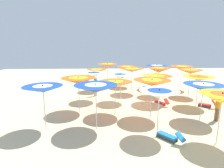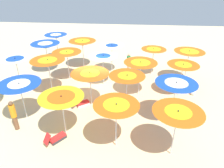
% 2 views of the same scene
% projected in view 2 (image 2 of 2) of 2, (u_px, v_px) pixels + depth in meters
% --- Properties ---
extents(ground, '(42.72, 42.72, 0.04)m').
position_uv_depth(ground, '(95.00, 93.00, 14.60)').
color(ground, beige).
extents(beach_umbrella_1, '(2.28, 2.28, 2.31)m').
position_uv_depth(beach_umbrella_1, '(20.00, 87.00, 11.06)').
color(beach_umbrella_1, silver).
rests_on(beach_umbrella_1, ground).
extents(beach_umbrella_2, '(2.17, 2.17, 2.31)m').
position_uv_depth(beach_umbrella_2, '(61.00, 99.00, 9.91)').
color(beach_umbrella_2, silver).
rests_on(beach_umbrella_2, ground).
extents(beach_umbrella_3, '(2.05, 2.05, 2.45)m').
position_uv_depth(beach_umbrella_3, '(116.00, 108.00, 9.10)').
color(beach_umbrella_3, silver).
rests_on(beach_umbrella_3, ground).
extents(beach_umbrella_4, '(2.14, 2.14, 2.46)m').
position_uv_depth(beach_umbrella_4, '(178.00, 115.00, 8.63)').
color(beach_umbrella_4, silver).
rests_on(beach_umbrella_4, ground).
extents(beach_umbrella_5, '(1.90, 1.90, 2.43)m').
position_uv_depth(beach_umbrella_5, '(16.00, 61.00, 13.91)').
color(beach_umbrella_5, silver).
rests_on(beach_umbrella_5, ground).
extents(beach_umbrella_6, '(2.24, 2.24, 2.50)m').
position_uv_depth(beach_umbrella_6, '(48.00, 63.00, 13.48)').
color(beach_umbrella_6, silver).
rests_on(beach_umbrella_6, ground).
extents(beach_umbrella_7, '(2.30, 2.30, 2.24)m').
position_uv_depth(beach_umbrella_7, '(90.00, 75.00, 12.33)').
color(beach_umbrella_7, silver).
rests_on(beach_umbrella_7, ground).
extents(beach_umbrella_8, '(1.99, 1.99, 2.56)m').
position_uv_depth(beach_umbrella_8, '(127.00, 79.00, 11.35)').
color(beach_umbrella_8, silver).
rests_on(beach_umbrella_8, ground).
extents(beach_umbrella_9, '(2.17, 2.17, 2.51)m').
position_uv_depth(beach_umbrella_9, '(176.00, 86.00, 10.73)').
color(beach_umbrella_9, silver).
rests_on(beach_umbrella_9, ground).
extents(beach_umbrella_10, '(2.27, 2.27, 2.53)m').
position_uv_depth(beach_umbrella_10, '(46.00, 46.00, 16.48)').
color(beach_umbrella_10, silver).
rests_on(beach_umbrella_10, ground).
extents(beach_umbrella_11, '(2.16, 2.16, 2.29)m').
position_uv_depth(beach_umbrella_11, '(67.00, 54.00, 15.44)').
color(beach_umbrella_11, silver).
rests_on(beach_umbrella_11, ground).
extents(beach_umbrella_12, '(2.01, 2.01, 2.31)m').
position_uv_depth(beach_umbrella_12, '(103.00, 58.00, 14.68)').
color(beach_umbrella_12, silver).
rests_on(beach_umbrella_12, ground).
extents(beach_umbrella_13, '(2.16, 2.16, 2.42)m').
position_uv_depth(beach_umbrella_13, '(140.00, 65.00, 13.33)').
color(beach_umbrella_13, silver).
rests_on(beach_umbrella_13, ground).
extents(beach_umbrella_14, '(2.02, 2.02, 2.30)m').
position_uv_depth(beach_umbrella_14, '(183.00, 67.00, 13.34)').
color(beach_umbrella_14, silver).
rests_on(beach_umbrella_14, ground).
extents(beach_umbrella_15, '(2.02, 2.02, 2.51)m').
position_uv_depth(beach_umbrella_15, '(56.00, 36.00, 18.84)').
color(beach_umbrella_15, silver).
rests_on(beach_umbrella_15, ground).
extents(beach_umbrella_16, '(2.27, 2.27, 2.43)m').
position_uv_depth(beach_umbrella_16, '(82.00, 43.00, 17.44)').
color(beach_umbrella_16, silver).
rests_on(beach_umbrella_16, ground).
extents(beach_umbrella_17, '(1.94, 1.94, 2.40)m').
position_uv_depth(beach_umbrella_17, '(112.00, 47.00, 16.48)').
color(beach_umbrella_17, silver).
rests_on(beach_umbrella_17, ground).
extents(beach_umbrella_18, '(1.94, 1.94, 2.22)m').
position_uv_depth(beach_umbrella_18, '(154.00, 51.00, 16.22)').
color(beach_umbrella_18, silver).
rests_on(beach_umbrella_18, ground).
extents(beach_umbrella_19, '(2.17, 2.17, 2.50)m').
position_uv_depth(beach_umbrella_19, '(189.00, 54.00, 14.95)').
color(beach_umbrella_19, silver).
rests_on(beach_umbrella_19, ground).
extents(lounger_0, '(1.23, 0.94, 0.58)m').
position_uv_depth(lounger_0, '(174.00, 80.00, 15.78)').
color(lounger_0, silver).
rests_on(lounger_0, ground).
extents(lounger_1, '(1.14, 0.99, 0.62)m').
position_uv_depth(lounger_1, '(81.00, 103.00, 13.03)').
color(lounger_1, silver).
rests_on(lounger_1, ground).
extents(lounger_2, '(0.98, 1.11, 0.69)m').
position_uv_depth(lounger_2, '(56.00, 138.00, 10.29)').
color(lounger_2, '#333338').
rests_on(lounger_2, ground).
extents(lounger_3, '(1.31, 1.14, 0.57)m').
position_uv_depth(lounger_3, '(13.00, 90.00, 14.48)').
color(lounger_3, '#333338').
rests_on(lounger_3, ground).
extents(lounger_4, '(0.72, 1.43, 0.59)m').
position_uv_depth(lounger_4, '(174.00, 109.00, 12.44)').
color(lounger_4, olive).
rests_on(lounger_4, ground).
extents(beachgoer_0, '(0.30, 0.30, 1.71)m').
position_uv_depth(beachgoer_0, '(129.00, 63.00, 16.93)').
color(beachgoer_0, '#D8A87F').
rests_on(beachgoer_0, ground).
extents(beachgoer_1, '(0.30, 0.30, 1.74)m').
position_uv_depth(beachgoer_1, '(14.00, 115.00, 10.78)').
color(beachgoer_1, brown).
rests_on(beachgoer_1, ground).
extents(beach_ball, '(0.32, 0.32, 0.32)m').
position_uv_depth(beach_ball, '(193.00, 93.00, 14.23)').
color(beach_ball, white).
rests_on(beach_ball, ground).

